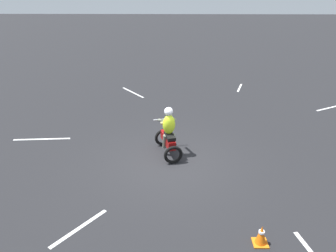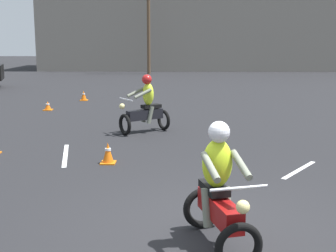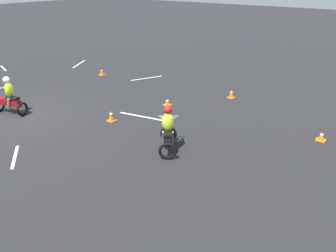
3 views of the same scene
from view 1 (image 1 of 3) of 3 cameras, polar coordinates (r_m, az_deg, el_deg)
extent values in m
plane|color=black|center=(10.31, 0.30, -6.47)|extent=(120.00, 120.00, 0.00)
torus|color=black|center=(11.28, -0.82, -2.01)|extent=(0.60, 0.26, 0.60)
torus|color=black|center=(10.15, 0.92, -5.03)|extent=(0.60, 0.26, 0.60)
cube|color=maroon|center=(10.62, 0.00, -2.38)|extent=(0.53, 1.12, 0.28)
cube|color=black|center=(10.33, 0.30, -1.79)|extent=(0.40, 0.61, 0.10)
cylinder|color=silver|center=(10.95, -0.78, 1.19)|extent=(0.68, 0.22, 0.04)
sphere|color=#F2E08C|center=(11.14, -0.94, 0.58)|extent=(0.20, 0.20, 0.16)
ellipsoid|color=#CCEA26|center=(10.27, 0.17, 0.26)|extent=(0.46, 0.38, 0.64)
cylinder|color=slate|center=(10.57, 0.81, 1.23)|extent=(0.23, 0.55, 0.27)
cylinder|color=slate|center=(10.48, -1.31, 1.02)|extent=(0.23, 0.55, 0.27)
cylinder|color=slate|center=(10.56, 0.87, -2.53)|extent=(0.18, 0.27, 0.51)
cylinder|color=slate|center=(10.50, -0.60, -2.69)|extent=(0.18, 0.27, 0.51)
sphere|color=silver|center=(10.15, 0.11, 2.53)|extent=(0.34, 0.34, 0.28)
cube|color=orange|center=(7.73, 15.74, -19.02)|extent=(0.32, 0.32, 0.03)
cone|color=orange|center=(7.58, 15.94, -17.71)|extent=(0.24, 0.24, 0.43)
cylinder|color=white|center=(7.54, 16.00, -17.33)|extent=(0.13, 0.13, 0.05)
cube|color=silver|center=(12.70, -21.12, -2.14)|extent=(2.02, 0.27, 0.01)
cube|color=silver|center=(8.10, -15.17, -16.75)|extent=(1.02, 1.35, 0.01)
cube|color=silver|center=(16.81, 26.74, 2.97)|extent=(1.88, 1.11, 0.01)
cube|color=silver|center=(18.38, 12.36, 6.52)|extent=(0.56, 1.52, 0.01)
cube|color=silver|center=(17.26, -6.17, 5.85)|extent=(1.34, 1.78, 0.01)
camera|label=2|loc=(15.48, 2.44, 14.23)|focal=50.00mm
camera|label=3|loc=(7.64, -118.04, -8.29)|focal=35.00mm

